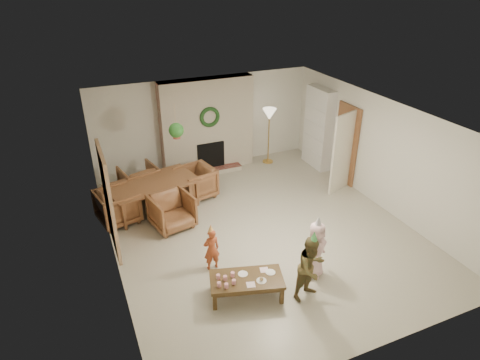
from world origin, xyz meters
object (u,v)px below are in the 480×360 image
dining_chair_right (196,182)px  child_red (212,249)px  dining_chair_left (118,206)px  child_plaid (311,268)px  coffee_table_top (247,279)px  child_pink (316,249)px  dining_chair_far (139,181)px  dining_table (155,196)px  dining_chair_near (172,211)px

dining_chair_right → child_red: bearing=-23.9°
dining_chair_left → child_plaid: (2.60, -3.64, 0.20)m
coffee_table_top → child_pink: size_ratio=1.12×
dining_chair_far → dining_chair_left: size_ratio=1.00×
dining_table → dining_chair_left: (-0.84, -0.18, 0.04)m
dining_table → child_red: size_ratio=2.32×
dining_table → coffee_table_top: dining_table is taller
dining_table → child_pink: size_ratio=1.80×
dining_chair_left → dining_table: bearing=-90.0°
coffee_table_top → child_red: child_red is taller
dining_chair_far → coffee_table_top: bearing=90.6°
dining_chair_far → dining_chair_near: bearing=90.0°
dining_chair_near → dining_chair_right: 1.38m
dining_chair_near → dining_chair_left: size_ratio=1.00×
dining_chair_left → child_plaid: 4.48m
dining_chair_far → child_pink: 4.82m
child_plaid → child_pink: child_plaid is taller
dining_chair_left → coffee_table_top: size_ratio=0.68×
child_pink → dining_chair_far: bearing=84.4°
dining_chair_right → child_plaid: bearing=-2.3°
dining_table → dining_chair_left: 0.86m
child_red → dining_chair_near: bearing=-81.6°
dining_chair_left → child_pink: (2.97, -3.20, 0.16)m
dining_chair_left → coffee_table_top: dining_chair_left is taller
coffee_table_top → dining_chair_far: bearing=118.6°
dining_chair_far → coffee_table_top: dining_chair_far is taller
dining_chair_right → coffee_table_top: bearing=-16.5°
dining_chair_left → child_plaid: size_ratio=0.72×
child_red → child_plaid: size_ratio=0.72×
dining_chair_right → child_red: (-0.57, -2.71, 0.04)m
dining_chair_near → child_pink: 3.20m
dining_chair_far → coffee_table_top: (0.95, -4.25, -0.03)m
dining_chair_near → dining_chair_left: bearing=135.0°
dining_chair_far → dining_chair_right: bearing=141.3°
dining_table → coffee_table_top: size_ratio=1.60×
dining_table → dining_chair_left: size_ratio=2.34×
dining_table → dining_chair_far: bearing=90.0°
dining_chair_near → dining_chair_right: bearing=38.7°
dining_chair_near → coffee_table_top: (0.59, -2.57, -0.03)m
dining_table → child_red: child_red is taller
child_pink → dining_chair_left: bearing=98.6°
dining_chair_far → child_plaid: child_plaid is taller
child_plaid → dining_table: bearing=99.9°
child_plaid → child_pink: size_ratio=1.07×
child_red → dining_chair_far: bearing=-80.8°
dining_chair_right → child_red: child_red is taller
dining_chair_left → coffee_table_top: (1.62, -3.23, -0.03)m
coffee_table_top → child_red: bearing=123.4°
dining_table → child_red: (0.48, -2.49, 0.08)m
coffee_table_top → child_red: size_ratio=1.45×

